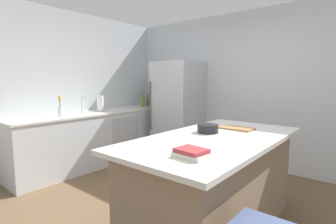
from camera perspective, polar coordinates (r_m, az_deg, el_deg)
ground_plane at (r=2.97m, az=-0.12°, el=-22.40°), size 7.20×7.20×0.00m
wall_rear at (r=4.55m, az=18.32°, el=4.71°), size 6.00×0.10×2.60m
wall_left at (r=4.56m, az=-24.66°, el=4.43°), size 0.10×6.00×2.60m
counter_run_left at (r=4.68m, az=-15.13°, el=-5.53°), size 0.64×2.96×0.92m
kitchen_island at (r=2.62m, az=10.23°, el=-15.25°), size 1.03×2.04×0.93m
refrigerator at (r=4.82m, az=2.28°, el=0.37°), size 0.78×0.79×1.79m
sink_faucet at (r=4.48m, az=-18.50°, el=1.75°), size 0.15×0.05×0.30m
flower_vase at (r=4.21m, az=-22.82°, el=0.56°), size 0.07×0.07×0.32m
paper_towel_roll at (r=4.65m, az=-14.76°, el=1.77°), size 0.14×0.14×0.31m
wine_bottle at (r=5.50m, az=-3.77°, el=2.92°), size 0.07×0.07×0.37m
vinegar_bottle at (r=5.44m, az=-4.42°, el=2.39°), size 0.05×0.05×0.26m
gin_bottle at (r=5.35m, az=-5.19°, el=2.57°), size 0.07×0.07×0.32m
olive_oil_bottle at (r=5.28m, az=-5.64°, el=2.47°), size 0.06×0.06×0.31m
cookbook_stack at (r=1.82m, az=5.22°, el=-9.05°), size 0.22×0.19×0.06m
mixing_bowl at (r=2.66m, az=8.83°, el=-3.64°), size 0.21×0.21×0.09m
cutting_board at (r=2.92m, az=14.99°, el=-3.51°), size 0.35×0.21×0.02m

